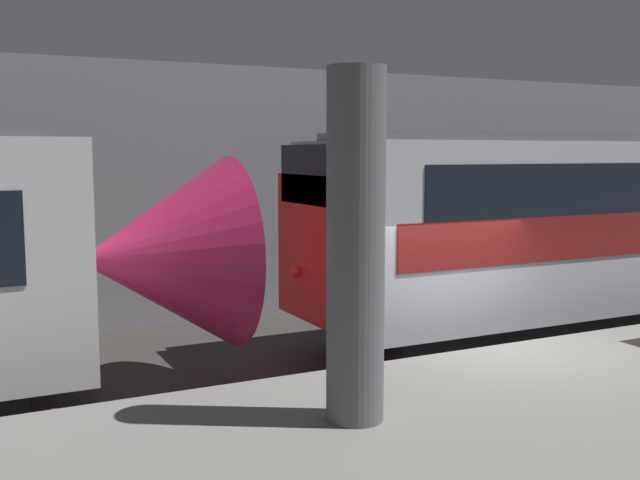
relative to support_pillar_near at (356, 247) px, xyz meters
name	(u,v)px	position (x,y,z in m)	size (l,w,h in m)	color
ground_plane	(501,409)	(3.24, 1.62, -2.64)	(120.00, 120.00, 0.00)	#33302D
station_rear_barrier	(290,192)	(3.24, 8.73, 0.03)	(50.00, 0.15, 5.33)	gray
support_pillar_near	(356,247)	(0.00, 0.00, 0.00)	(0.57, 0.57, 3.42)	#56565B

